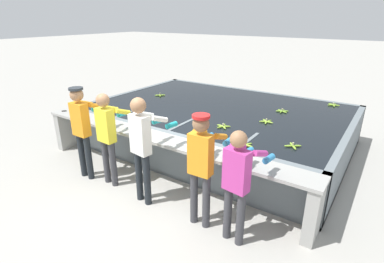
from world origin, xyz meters
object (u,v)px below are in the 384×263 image
(worker_2, at_px, (142,141))
(banana_bunch_floating_0, at_px, (160,95))
(banana_bunch_floating_4, at_px, (266,121))
(worker_4, at_px, (238,178))
(worker_1, at_px, (108,131))
(knife_0, at_px, (68,111))
(banana_bunch_floating_3, at_px, (333,105))
(worker_0, at_px, (82,124))
(banana_bunch_floating_6, at_px, (223,126))
(banana_bunch_floating_5, at_px, (245,145))
(worker_3, at_px, (202,160))
(banana_bunch_floating_1, at_px, (293,146))
(banana_bunch_floating_2, at_px, (282,111))

(worker_2, xyz_separation_m, banana_bunch_floating_0, (-1.99, 2.77, -0.15))
(banana_bunch_floating_0, relative_size, banana_bunch_floating_4, 0.83)
(worker_4, bearing_deg, worker_1, 178.13)
(banana_bunch_floating_0, bearing_deg, knife_0, -109.84)
(banana_bunch_floating_3, relative_size, knife_0, 1.01)
(worker_0, relative_size, banana_bunch_floating_3, 6.15)
(worker_1, bearing_deg, knife_0, 164.94)
(banana_bunch_floating_6, bearing_deg, banana_bunch_floating_5, -38.74)
(worker_4, xyz_separation_m, banana_bunch_floating_0, (-3.59, 2.77, -0.04))
(banana_bunch_floating_3, bearing_deg, banana_bunch_floating_4, -112.99)
(worker_0, distance_m, worker_4, 3.03)
(banana_bunch_floating_0, height_order, banana_bunch_floating_4, same)
(worker_1, relative_size, banana_bunch_floating_4, 5.99)
(worker_4, bearing_deg, worker_3, 176.54)
(worker_2, bearing_deg, banana_bunch_floating_5, 41.66)
(banana_bunch_floating_3, height_order, banana_bunch_floating_6, same)
(banana_bunch_floating_5, bearing_deg, knife_0, -173.18)
(banana_bunch_floating_4, relative_size, banana_bunch_floating_6, 1.00)
(banana_bunch_floating_1, bearing_deg, banana_bunch_floating_3, 88.78)
(worker_3, bearing_deg, banana_bunch_floating_6, 108.85)
(banana_bunch_floating_0, distance_m, banana_bunch_floating_1, 4.05)
(worker_3, xyz_separation_m, banana_bunch_floating_2, (0.05, 3.15, -0.11))
(worker_4, bearing_deg, banana_bunch_floating_3, 85.94)
(banana_bunch_floating_2, distance_m, banana_bunch_floating_5, 2.12)
(worker_2, relative_size, banana_bunch_floating_3, 6.28)
(banana_bunch_floating_0, xyz_separation_m, banana_bunch_floating_1, (3.84, -1.31, 0.00))
(worker_0, relative_size, banana_bunch_floating_5, 6.04)
(banana_bunch_floating_5, bearing_deg, banana_bunch_floating_3, 77.72)
(worker_3, distance_m, banana_bunch_floating_0, 4.09)
(banana_bunch_floating_3, xyz_separation_m, knife_0, (-4.68, -3.74, -0.01))
(worker_4, bearing_deg, banana_bunch_floating_4, 102.88)
(worker_3, bearing_deg, banana_bunch_floating_0, 137.92)
(worker_1, relative_size, banana_bunch_floating_0, 7.21)
(banana_bunch_floating_5, bearing_deg, banana_bunch_floating_4, 95.96)
(worker_1, distance_m, worker_4, 2.48)
(banana_bunch_floating_0, relative_size, banana_bunch_floating_2, 0.82)
(banana_bunch_floating_3, bearing_deg, worker_4, -94.06)
(worker_2, relative_size, banana_bunch_floating_5, 6.17)
(banana_bunch_floating_0, distance_m, knife_0, 2.32)
(worker_0, height_order, worker_1, worker_0)
(worker_1, bearing_deg, banana_bunch_floating_2, 57.64)
(worker_1, xyz_separation_m, banana_bunch_floating_1, (2.72, 1.38, -0.09))
(worker_3, xyz_separation_m, banana_bunch_floating_5, (0.15, 1.03, -0.11))
(worker_0, bearing_deg, worker_4, 0.20)
(worker_3, bearing_deg, knife_0, 171.68)
(worker_2, distance_m, banana_bunch_floating_4, 2.58)
(banana_bunch_floating_3, bearing_deg, worker_0, -127.55)
(worker_4, xyz_separation_m, banana_bunch_floating_2, (-0.51, 3.19, -0.04))
(banana_bunch_floating_5, bearing_deg, worker_3, -98.46)
(worker_4, distance_m, banana_bunch_floating_6, 1.96)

